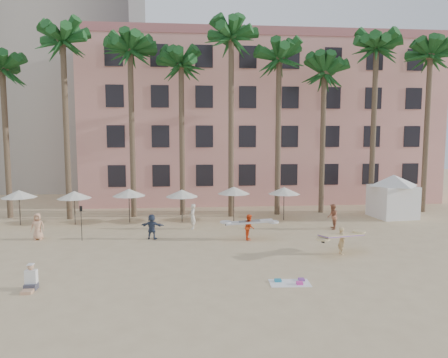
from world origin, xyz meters
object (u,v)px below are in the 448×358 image
at_px(carrier_yellow, 342,238).
at_px(cabana, 393,192).
at_px(carrier_white, 249,226).
at_px(pink_hotel, 256,124).

bearing_deg(carrier_yellow, cabana, 50.32).
bearing_deg(carrier_yellow, carrier_white, 141.79).
height_order(cabana, carrier_yellow, cabana).
relative_size(pink_hotel, carrier_white, 11.47).
xyz_separation_m(pink_hotel, cabana, (9.11, -13.07, -5.93)).
distance_m(pink_hotel, carrier_white, 20.76).
height_order(cabana, carrier_white, cabana).
relative_size(pink_hotel, cabana, 7.04).
height_order(pink_hotel, carrier_yellow, pink_hotel).
bearing_deg(cabana, carrier_white, -154.45).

